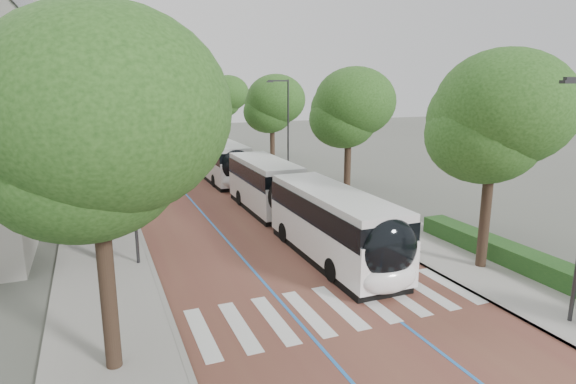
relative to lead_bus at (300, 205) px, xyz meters
name	(u,v)px	position (x,y,z in m)	size (l,w,h in m)	color
ground	(348,321)	(-2.23, -9.24, -1.63)	(160.00, 160.00, 0.00)	#51544C
road	(168,156)	(-2.23, 30.76, -1.62)	(11.00, 140.00, 0.02)	brown
sidewalk_left	(94,160)	(-9.73, 30.76, -1.57)	(4.00, 140.00, 0.12)	#9B9893
sidewalk_right	(235,152)	(5.27, 30.76, -1.57)	(4.00, 140.00, 0.12)	#9B9893
kerb_left	(114,159)	(-7.83, 30.76, -1.57)	(0.20, 140.00, 0.14)	gray
kerb_right	(218,153)	(3.37, 30.76, -1.57)	(0.20, 140.00, 0.14)	gray
zebra_crossing	(339,307)	(-2.03, -8.24, -1.60)	(10.55, 3.60, 0.01)	silver
lane_line_left	(153,157)	(-3.83, 30.76, -1.60)	(0.12, 126.00, 0.01)	blue
lane_line_right	(183,155)	(-0.63, 30.76, -1.60)	(0.12, 126.00, 0.01)	blue
hedge	(544,268)	(6.87, -9.24, -1.11)	(1.20, 14.00, 0.80)	#164119
streetlight_far	(286,123)	(4.39, 12.76, 3.19)	(1.82, 0.20, 8.00)	#2B2B2E
lamp_post_left	(132,174)	(-8.33, -1.24, 2.49)	(0.14, 0.14, 8.00)	#2B2B2E
trees_left	(89,96)	(-9.73, 13.39, 5.39)	(6.30, 60.80, 9.91)	black
trees_right	(309,108)	(5.47, 10.86, 4.43)	(5.62, 47.27, 8.71)	black
lead_bus	(300,205)	(0.00, 0.00, 0.00)	(2.70, 18.42, 3.20)	black
bus_queued_0	(218,160)	(-0.17, 16.53, 0.00)	(2.56, 12.40, 3.20)	white
bus_queued_1	(188,143)	(-0.41, 28.64, 0.00)	(3.21, 12.52, 3.20)	white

